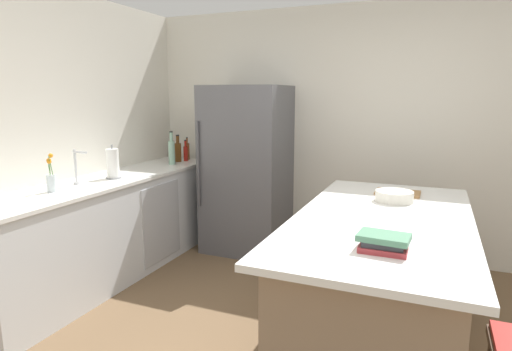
{
  "coord_description": "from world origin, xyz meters",
  "views": [
    {
      "loc": [
        0.67,
        -2.33,
        1.69
      ],
      "look_at": [
        -0.75,
        1.04,
        1.0
      ],
      "focal_mm": 30.1,
      "sensor_mm": 36.0,
      "label": 1
    }
  ],
  "objects_px": {
    "vinegar_bottle": "(187,151)",
    "cookbook_stack": "(384,242)",
    "refrigerator": "(247,170)",
    "gin_bottle": "(172,151)",
    "paper_towel_roll": "(113,164)",
    "cutting_board": "(398,193)",
    "kitchen_island": "(379,281)",
    "soda_bottle": "(171,151)",
    "sink_faucet": "(77,166)",
    "flower_vase": "(51,179)",
    "hot_sauce_bottle": "(186,153)",
    "mixing_bowl": "(394,196)",
    "whiskey_bottle": "(178,151)"
  },
  "relations": [
    {
      "from": "cutting_board",
      "to": "vinegar_bottle",
      "type": "bearing_deg",
      "value": 162.41
    },
    {
      "from": "vinegar_bottle",
      "to": "soda_bottle",
      "type": "relative_size",
      "value": 0.78
    },
    {
      "from": "flower_vase",
      "to": "paper_towel_roll",
      "type": "xyz_separation_m",
      "value": [
        0.06,
        0.64,
        0.03
      ]
    },
    {
      "from": "gin_bottle",
      "to": "cookbook_stack",
      "type": "xyz_separation_m",
      "value": [
        2.46,
        -1.79,
        -0.13
      ]
    },
    {
      "from": "flower_vase",
      "to": "whiskey_bottle",
      "type": "bearing_deg",
      "value": 88.46
    },
    {
      "from": "flower_vase",
      "to": "gin_bottle",
      "type": "xyz_separation_m",
      "value": [
        0.09,
        1.54,
        0.04
      ]
    },
    {
      "from": "refrigerator",
      "to": "soda_bottle",
      "type": "xyz_separation_m",
      "value": [
        -0.87,
        -0.14,
        0.17
      ]
    },
    {
      "from": "paper_towel_roll",
      "to": "whiskey_bottle",
      "type": "bearing_deg",
      "value": 90.49
    },
    {
      "from": "flower_vase",
      "to": "paper_towel_roll",
      "type": "relative_size",
      "value": 0.99
    },
    {
      "from": "gin_bottle",
      "to": "flower_vase",
      "type": "bearing_deg",
      "value": -93.42
    },
    {
      "from": "flower_vase",
      "to": "kitchen_island",
      "type": "bearing_deg",
      "value": 9.08
    },
    {
      "from": "sink_faucet",
      "to": "flower_vase",
      "type": "distance_m",
      "value": 0.31
    },
    {
      "from": "refrigerator",
      "to": "cookbook_stack",
      "type": "xyz_separation_m",
      "value": [
        1.66,
        -2.01,
        0.06
      ]
    },
    {
      "from": "gin_bottle",
      "to": "cutting_board",
      "type": "distance_m",
      "value": 2.46
    },
    {
      "from": "hot_sauce_bottle",
      "to": "soda_bottle",
      "type": "relative_size",
      "value": 0.72
    },
    {
      "from": "whiskey_bottle",
      "to": "cutting_board",
      "type": "relative_size",
      "value": 0.89
    },
    {
      "from": "soda_bottle",
      "to": "kitchen_island",
      "type": "bearing_deg",
      "value": -26.62
    },
    {
      "from": "kitchen_island",
      "to": "gin_bottle",
      "type": "bearing_deg",
      "value": 154.44
    },
    {
      "from": "vinegar_bottle",
      "to": "whiskey_bottle",
      "type": "bearing_deg",
      "value": -95.5
    },
    {
      "from": "paper_towel_roll",
      "to": "cookbook_stack",
      "type": "xyz_separation_m",
      "value": [
        2.5,
        -0.89,
        -0.12
      ]
    },
    {
      "from": "vinegar_bottle",
      "to": "gin_bottle",
      "type": "xyz_separation_m",
      "value": [
        0.03,
        -0.37,
        0.04
      ]
    },
    {
      "from": "gin_bottle",
      "to": "paper_towel_roll",
      "type": "bearing_deg",
      "value": -92.29
    },
    {
      "from": "hot_sauce_bottle",
      "to": "paper_towel_roll",
      "type": "bearing_deg",
      "value": -92.14
    },
    {
      "from": "sink_faucet",
      "to": "soda_bottle",
      "type": "xyz_separation_m",
      "value": [
        0.07,
        1.32,
        -0.03
      ]
    },
    {
      "from": "gin_bottle",
      "to": "cutting_board",
      "type": "bearing_deg",
      "value": -9.62
    },
    {
      "from": "paper_towel_roll",
      "to": "cutting_board",
      "type": "bearing_deg",
      "value": 11.26
    },
    {
      "from": "soda_bottle",
      "to": "cutting_board",
      "type": "xyz_separation_m",
      "value": [
        2.48,
        -0.5,
        -0.15
      ]
    },
    {
      "from": "cookbook_stack",
      "to": "hot_sauce_bottle",
      "type": "bearing_deg",
      "value": 140.0
    },
    {
      "from": "sink_faucet",
      "to": "soda_bottle",
      "type": "height_order",
      "value": "soda_bottle"
    },
    {
      "from": "kitchen_island",
      "to": "gin_bottle",
      "type": "distance_m",
      "value": 2.72
    },
    {
      "from": "sink_faucet",
      "to": "gin_bottle",
      "type": "xyz_separation_m",
      "value": [
        0.13,
        1.23,
        -0.01
      ]
    },
    {
      "from": "refrigerator",
      "to": "vinegar_bottle",
      "type": "xyz_separation_m",
      "value": [
        -0.83,
        0.14,
        0.14
      ]
    },
    {
      "from": "vinegar_bottle",
      "to": "cookbook_stack",
      "type": "relative_size",
      "value": 1.0
    },
    {
      "from": "sink_faucet",
      "to": "kitchen_island",
      "type": "bearing_deg",
      "value": 2.08
    },
    {
      "from": "mixing_bowl",
      "to": "hot_sauce_bottle",
      "type": "bearing_deg",
      "value": 158.3
    },
    {
      "from": "hot_sauce_bottle",
      "to": "whiskey_bottle",
      "type": "distance_m",
      "value": 0.1
    },
    {
      "from": "sink_faucet",
      "to": "gin_bottle",
      "type": "relative_size",
      "value": 0.82
    },
    {
      "from": "mixing_bowl",
      "to": "cookbook_stack",
      "type": "bearing_deg",
      "value": -87.53
    },
    {
      "from": "kitchen_island",
      "to": "refrigerator",
      "type": "height_order",
      "value": "refrigerator"
    },
    {
      "from": "gin_bottle",
      "to": "refrigerator",
      "type": "bearing_deg",
      "value": 15.42
    },
    {
      "from": "kitchen_island",
      "to": "refrigerator",
      "type": "xyz_separation_m",
      "value": [
        -1.58,
        1.36,
        0.44
      ]
    },
    {
      "from": "mixing_bowl",
      "to": "cutting_board",
      "type": "xyz_separation_m",
      "value": [
        0.0,
        0.28,
        -0.03
      ]
    },
    {
      "from": "vinegar_bottle",
      "to": "mixing_bowl",
      "type": "distance_m",
      "value": 2.66
    },
    {
      "from": "vinegar_bottle",
      "to": "whiskey_bottle",
      "type": "relative_size",
      "value": 0.86
    },
    {
      "from": "refrigerator",
      "to": "mixing_bowl",
      "type": "xyz_separation_m",
      "value": [
        1.61,
        -0.91,
        0.05
      ]
    },
    {
      "from": "flower_vase",
      "to": "paper_towel_roll",
      "type": "distance_m",
      "value": 0.64
    },
    {
      "from": "refrigerator",
      "to": "soda_bottle",
      "type": "bearing_deg",
      "value": -171.1
    },
    {
      "from": "vinegar_bottle",
      "to": "hot_sauce_bottle",
      "type": "relative_size",
      "value": 1.08
    },
    {
      "from": "flower_vase",
      "to": "mixing_bowl",
      "type": "height_order",
      "value": "flower_vase"
    },
    {
      "from": "paper_towel_roll",
      "to": "hot_sauce_bottle",
      "type": "distance_m",
      "value": 1.17
    }
  ]
}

